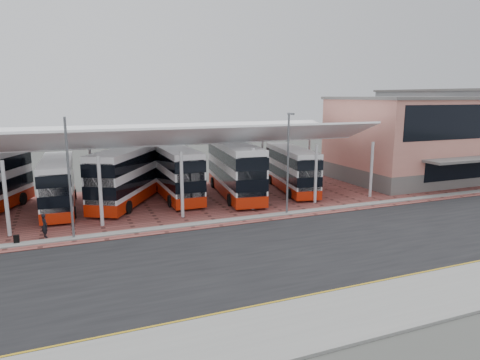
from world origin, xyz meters
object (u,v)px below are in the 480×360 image
at_px(bus_1, 58,185).
at_px(bus_3, 174,172).
at_px(bus_5, 291,169).
at_px(terminal, 420,138).
at_px(bus_2, 129,175).
at_px(pedestrian, 45,226).
at_px(bus_4, 235,170).

height_order(bus_1, bus_3, bus_3).
bearing_deg(bus_5, terminal, 11.37).
relative_size(terminal, bus_1, 1.78).
bearing_deg(bus_2, terminal, 28.10).
relative_size(bus_2, pedestrian, 7.09).
xyz_separation_m(bus_1, pedestrian, (-0.86, -7.36, -1.29)).
height_order(bus_1, bus_4, bus_4).
height_order(bus_2, bus_4, bus_4).
distance_m(terminal, bus_1, 37.97).
distance_m(bus_4, pedestrian, 17.61).
relative_size(bus_4, pedestrian, 7.57).
relative_size(bus_2, bus_4, 0.94).
xyz_separation_m(terminal, pedestrian, (-38.74, -6.74, -3.79)).
distance_m(bus_2, bus_4, 9.64).
height_order(bus_2, pedestrian, bus_2).
bearing_deg(bus_3, bus_1, -174.99).
relative_size(terminal, pedestrian, 11.32).
xyz_separation_m(bus_5, pedestrian, (-22.19, -6.50, -1.31)).
height_order(terminal, pedestrian, terminal).
relative_size(bus_1, bus_2, 0.90).
bearing_deg(bus_1, bus_4, -0.82).
relative_size(bus_2, bus_5, 1.09).
xyz_separation_m(bus_3, bus_5, (11.37, -1.75, -0.21)).
xyz_separation_m(bus_4, pedestrian, (-16.23, -6.64, -1.65)).
xyz_separation_m(bus_4, bus_5, (5.96, -0.15, -0.35)).
xyz_separation_m(bus_2, pedestrian, (-6.65, -7.78, -1.59)).
relative_size(bus_5, pedestrian, 6.52).
height_order(terminal, bus_2, terminal).
xyz_separation_m(terminal, bus_5, (-16.55, -0.24, -2.48)).
relative_size(bus_1, bus_5, 0.97).
bearing_deg(terminal, pedestrian, -170.13).
bearing_deg(bus_5, bus_4, -170.87).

